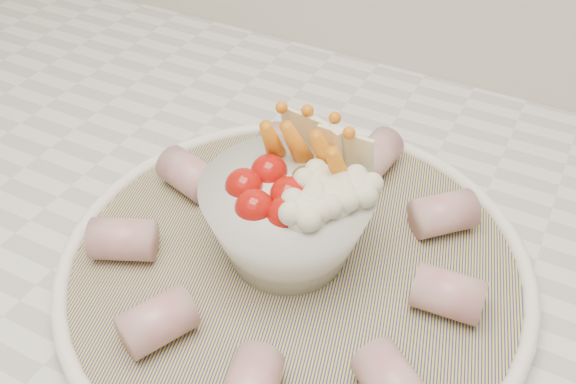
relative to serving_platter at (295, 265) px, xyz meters
The scene contains 3 objects.
serving_platter is the anchor object (origin of this frame).
veggie_bowl 0.05m from the serving_platter, 132.37° to the left, with size 0.13×0.13×0.11m.
cured_meat_rolls 0.02m from the serving_platter, 88.21° to the right, with size 0.29×0.31×0.03m.
Camera 1 is at (0.10, 1.11, 1.30)m, focal length 40.00 mm.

